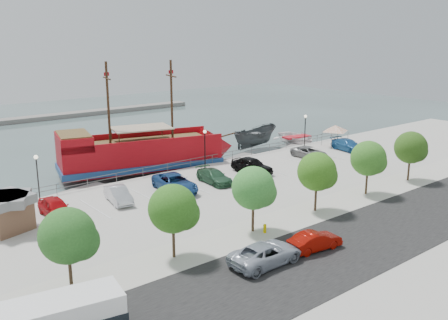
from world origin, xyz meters
TOP-DOWN VIEW (x-y plane):
  - ground at (0.00, 0.00)m, footprint 160.00×160.00m
  - land_slab at (0.00, -21.00)m, footprint 100.00×58.00m
  - street at (0.00, -16.00)m, footprint 100.00×8.00m
  - sidewalk at (0.00, -10.00)m, footprint 100.00×4.00m
  - seawall_railing at (0.00, 7.80)m, footprint 50.00×0.06m
  - far_shore at (10.00, 55.00)m, footprint 40.00×3.00m
  - pirate_ship at (-3.11, 12.10)m, footprint 21.04×10.36m
  - patrol_boat at (13.32, 12.97)m, footprint 7.60×3.22m
  - speedboat at (20.07, 11.59)m, footprint 6.16×7.73m
  - dock_west at (-13.97, 9.20)m, footprint 7.82×3.87m
  - dock_mid at (6.51, 9.20)m, footprint 7.97×4.47m
  - dock_east at (16.53, 9.20)m, footprint 7.62×4.39m
  - shed at (-22.10, 1.77)m, footprint 4.18×4.18m
  - canopy_tent at (19.73, 4.65)m, footprint 4.90×4.90m
  - street_van at (-11.00, -14.51)m, footprint 5.15×2.38m
  - street_sedan at (-6.91, -15.06)m, footprint 4.09×1.88m
  - fire_hydrant at (-7.53, -10.80)m, footprint 0.25×0.25m
  - lamp_post_left at (-18.00, 6.50)m, footprint 0.36×0.36m
  - lamp_post_mid at (0.00, 6.50)m, footprint 0.36×0.36m
  - lamp_post_right at (16.00, 6.50)m, footprint 0.36×0.36m
  - tree_a at (-21.85, -10.07)m, footprint 3.30×3.20m
  - tree_b at (-14.85, -10.07)m, footprint 3.30×3.20m
  - tree_c at (-7.85, -10.07)m, footprint 3.30×3.20m
  - tree_d at (-0.85, -10.07)m, footprint 3.30×3.20m
  - tree_e at (6.15, -10.07)m, footprint 3.30×3.20m
  - tree_f at (13.15, -10.07)m, footprint 3.30×3.20m
  - parked_car_a at (-18.18, 2.33)m, footprint 1.86×4.47m
  - parked_car_b at (-12.64, 2.27)m, footprint 2.21×4.45m
  - parked_car_c at (-7.06, 1.79)m, footprint 3.51×6.11m
  - parked_car_d at (-2.60, 1.57)m, footprint 2.23×4.75m
  - parked_car_e at (2.75, 1.95)m, footprint 2.37×5.04m
  - parked_car_g at (12.39, 2.46)m, footprint 2.31×4.81m
  - parked_car_h at (18.99, 1.93)m, footprint 2.84×5.24m

SIDE VIEW (x-z plane):
  - ground at x=0.00m, z-range -1.00..-1.00m
  - dock_east at x=16.53m, z-range -1.00..-0.58m
  - dock_west at x=-13.97m, z-range -1.00..-0.57m
  - dock_mid at x=6.51m, z-range -1.00..-0.56m
  - land_slab at x=0.00m, z-range -1.20..0.00m
  - far_shore at x=10.00m, z-range -1.00..-0.20m
  - speedboat at x=20.07m, z-range -1.00..0.43m
  - street at x=0.00m, z-range -0.01..0.03m
  - sidewalk at x=0.00m, z-range -0.01..0.04m
  - fire_hydrant at x=-7.53m, z-range 0.03..0.76m
  - patrol_boat at x=13.32m, z-range -1.00..1.88m
  - seawall_railing at x=0.00m, z-range 0.03..1.03m
  - street_sedan at x=-6.91m, z-range 0.00..1.30m
  - parked_car_g at x=12.39m, z-range 0.00..1.32m
  - parked_car_d at x=-2.60m, z-range 0.00..1.34m
  - parked_car_b at x=-12.64m, z-range 0.00..1.40m
  - street_van at x=-11.00m, z-range 0.00..1.43m
  - parked_car_h at x=18.99m, z-range 0.00..1.44m
  - parked_car_a at x=-18.18m, z-range 0.00..1.51m
  - parked_car_c at x=-7.06m, z-range 0.00..1.60m
  - parked_car_e at x=2.75m, z-range 0.00..1.67m
  - pirate_ship at x=-3.11m, z-range -5.33..7.69m
  - shed at x=-22.10m, z-range 0.09..2.84m
  - canopy_tent at x=19.73m, z-range 1.19..4.39m
  - lamp_post_left at x=-18.00m, z-range 0.80..5.08m
  - lamp_post_mid at x=0.00m, z-range 0.80..5.08m
  - lamp_post_right at x=16.00m, z-range 0.80..5.08m
  - tree_a at x=-21.85m, z-range 0.80..5.80m
  - tree_b at x=-14.85m, z-range 0.80..5.80m
  - tree_c at x=-7.85m, z-range 0.80..5.80m
  - tree_d at x=-0.85m, z-range 0.80..5.80m
  - tree_e at x=6.15m, z-range 0.80..5.80m
  - tree_f at x=13.15m, z-range 0.80..5.80m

